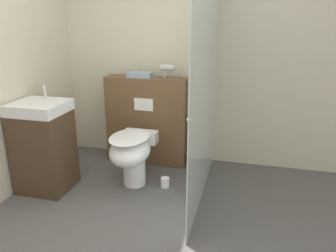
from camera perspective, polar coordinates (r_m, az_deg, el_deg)
The scene contains 8 objects.
wall_back at distance 3.84m, azimuth 1.78°, elevation 12.20°, with size 8.00×0.06×2.50m.
partition_panel at distance 3.85m, azimuth -3.63°, elevation 0.95°, with size 0.95×0.25×1.02m.
shower_glass at distance 2.97m, azimuth 6.62°, elevation 6.19°, with size 0.04×1.63×2.09m.
toilet at distance 3.32m, azimuth -6.30°, elevation -4.66°, with size 0.39×0.66×0.57m.
sink_vanity at distance 3.46m, azimuth -20.80°, elevation -3.33°, with size 0.49×0.46×1.04m.
hair_drier at distance 3.68m, azimuth -0.02°, elevation 10.04°, with size 0.18×0.07×0.15m.
folded_towel at distance 3.74m, azimuth -4.89°, elevation 8.89°, with size 0.27×0.16×0.06m.
spare_toilet_roll at distance 3.42m, azimuth -0.53°, elevation -9.78°, with size 0.09×0.09×0.10m.
Camera 1 is at (0.84, -1.73, 1.67)m, focal length 35.00 mm.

